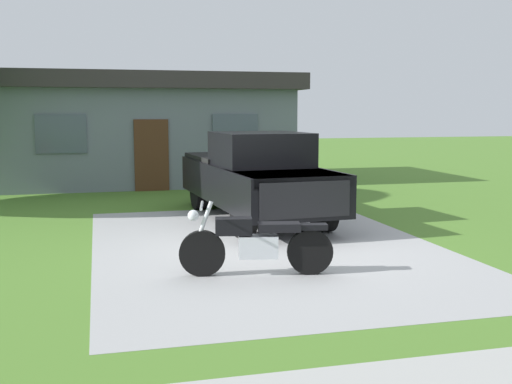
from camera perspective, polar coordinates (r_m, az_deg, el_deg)
The scene contains 5 objects.
ground_plane at distance 10.89m, azimuth 0.94°, elevation -5.01°, with size 80.00×80.00×0.00m, color #4E7C2B.
driveway_pad at distance 10.89m, azimuth 0.94°, elevation -4.99°, with size 5.89×8.55×0.01m, color #A4A4A4.
motorcycle at distance 8.93m, azimuth -0.07°, elevation -4.69°, with size 2.19×0.78×1.09m.
pickup_truck at distance 13.54m, azimuth -0.19°, elevation 1.54°, with size 2.41×5.75×1.90m.
neighbor_house at distance 21.02m, azimuth -10.18°, elevation 5.82°, with size 9.60×5.60×3.50m.
Camera 1 is at (-2.80, -10.25, 2.35)m, focal length 43.67 mm.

